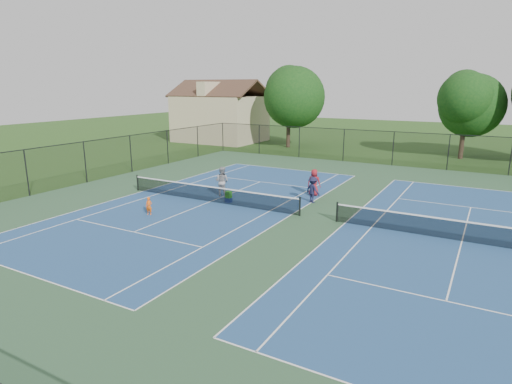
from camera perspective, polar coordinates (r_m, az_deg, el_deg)
The scene contains 14 objects.
ground at distance 23.09m, azimuth 8.22°, elevation -3.55°, with size 140.00×140.00×0.00m, color #234716.
court_pad at distance 23.09m, azimuth 8.23°, elevation -3.54°, with size 36.00×36.00×0.01m, color #2F543B.
tennis_court_left at distance 26.26m, azimuth -6.14°, elevation -1.11°, with size 12.00×23.83×1.07m.
tennis_court_right at distance 21.72m, azimuth 25.79°, elevation -5.72°, with size 12.00×23.83×1.07m.
perimeter_fence at distance 22.66m, azimuth 8.36°, elevation 0.31°, with size 36.08×36.08×3.02m.
tree_back_a at distance 49.22m, azimuth 4.42°, elevation 12.95°, with size 6.80×6.80×9.15m.
tree_back_c at distance 45.72m, azimuth 26.29°, elevation 10.80°, with size 6.00×6.00×8.40m.
clapboard_house at distance 55.16m, azimuth -4.79°, elevation 9.99°, with size 10.80×8.10×7.65m.
child_player at distance 24.12m, azimuth -14.09°, elevation -1.83°, with size 0.37×0.24×1.00m, color #F15810.
instructor at distance 27.41m, azimuth -4.56°, elevation 1.42°, with size 0.93×0.72×1.91m, color gray.
bystander_b at distance 26.01m, azimuth 7.59°, elevation 0.30°, with size 1.04×0.60×1.60m, color #181935.
bystander_c at distance 27.70m, azimuth 7.74°, elevation 1.27°, with size 0.85×0.55×1.73m, color maroon.
ball_crate at distance 26.07m, azimuth -3.68°, elevation -1.07°, with size 0.34×0.32×0.28m, color navy.
ball_hopper at distance 25.98m, azimuth -3.69°, elevation -0.34°, with size 0.33×0.28×0.41m, color green.
Camera 1 is at (7.78, -20.61, 6.91)m, focal length 30.00 mm.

